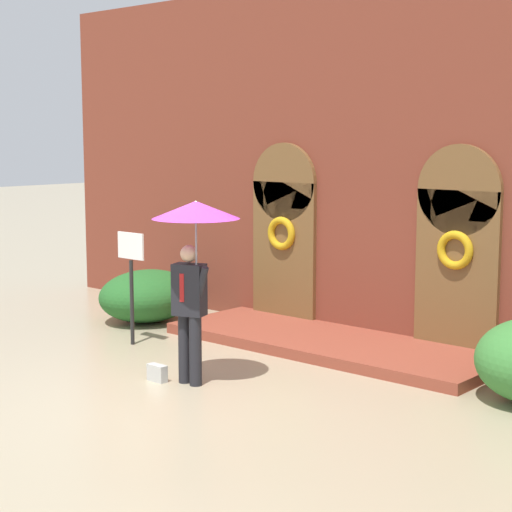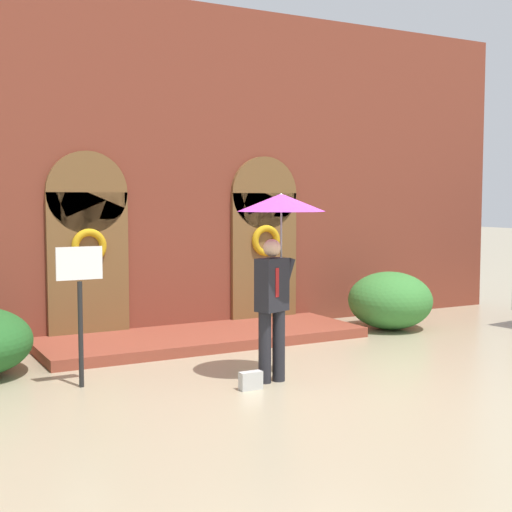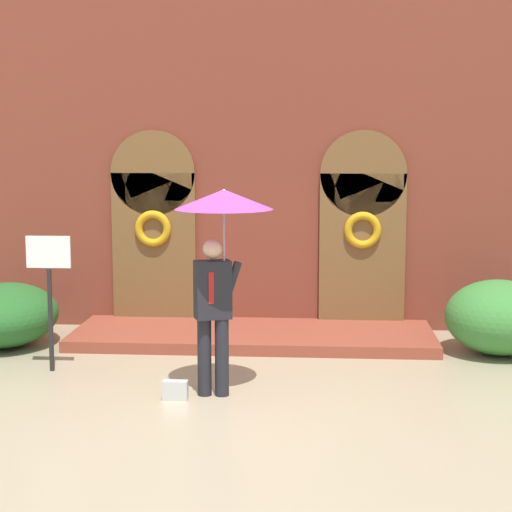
{
  "view_description": "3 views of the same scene",
  "coord_description": "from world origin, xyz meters",
  "px_view_note": "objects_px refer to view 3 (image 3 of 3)",
  "views": [
    {
      "loc": [
        7.4,
        -7.06,
        3.16
      ],
      "look_at": [
        -0.32,
        1.74,
        1.51
      ],
      "focal_mm": 60.0,
      "sensor_mm": 36.0,
      "label": 1
    },
    {
      "loc": [
        -4.62,
        -7.26,
        2.29
      ],
      "look_at": [
        0.23,
        1.68,
        1.48
      ],
      "focal_mm": 50.0,
      "sensor_mm": 36.0,
      "label": 2
    },
    {
      "loc": [
        0.92,
        -9.05,
        2.92
      ],
      "look_at": [
        0.18,
        1.19,
        1.51
      ],
      "focal_mm": 60.0,
      "sensor_mm": 36.0,
      "label": 3
    }
  ],
  "objects_px": {
    "shrub_right": "(499,317)",
    "shrub_left": "(5,315)",
    "person_with_umbrella": "(221,230)",
    "handbag": "(175,390)",
    "sign_post": "(49,280)"
  },
  "relations": [
    {
      "from": "shrub_right",
      "to": "shrub_left",
      "type": "bearing_deg",
      "value": -179.74
    },
    {
      "from": "shrub_left",
      "to": "person_with_umbrella",
      "type": "bearing_deg",
      "value": -32.88
    },
    {
      "from": "handbag",
      "to": "shrub_right",
      "type": "relative_size",
      "value": 0.19
    },
    {
      "from": "sign_post",
      "to": "shrub_right",
      "type": "height_order",
      "value": "sign_post"
    },
    {
      "from": "handbag",
      "to": "shrub_right",
      "type": "bearing_deg",
      "value": 30.96
    },
    {
      "from": "person_with_umbrella",
      "to": "handbag",
      "type": "distance_m",
      "value": 1.88
    },
    {
      "from": "handbag",
      "to": "sign_post",
      "type": "height_order",
      "value": "sign_post"
    },
    {
      "from": "sign_post",
      "to": "shrub_right",
      "type": "xyz_separation_m",
      "value": [
        5.83,
        1.3,
        -0.66
      ]
    },
    {
      "from": "person_with_umbrella",
      "to": "shrub_right",
      "type": "xyz_separation_m",
      "value": [
        3.56,
        2.19,
        -1.41
      ]
    },
    {
      "from": "handbag",
      "to": "shrub_left",
      "type": "relative_size",
      "value": 0.16
    },
    {
      "from": "person_with_umbrella",
      "to": "shrub_right",
      "type": "distance_m",
      "value": 4.41
    },
    {
      "from": "handbag",
      "to": "person_with_umbrella",
      "type": "bearing_deg",
      "value": 22.1
    },
    {
      "from": "sign_post",
      "to": "shrub_left",
      "type": "relative_size",
      "value": 0.97
    },
    {
      "from": "handbag",
      "to": "shrub_right",
      "type": "distance_m",
      "value": 4.73
    },
    {
      "from": "shrub_right",
      "to": "sign_post",
      "type": "bearing_deg",
      "value": -167.44
    }
  ]
}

